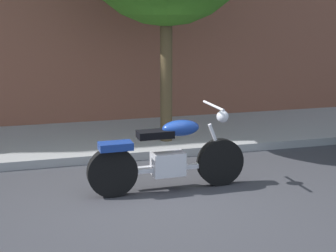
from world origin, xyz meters
The scene contains 3 objects.
ground_plane centered at (0.00, 0.00, 0.00)m, with size 60.00×60.00×0.00m, color #38383D.
sidewalk centered at (0.00, 3.06, 0.07)m, with size 21.34×2.59×0.14m, color #999999.
motorcycle centered at (0.28, 0.28, 0.47)m, with size 2.21×0.70×1.17m.
Camera 1 is at (-1.54, -6.15, 2.45)m, focal length 54.75 mm.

